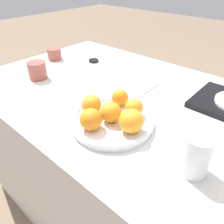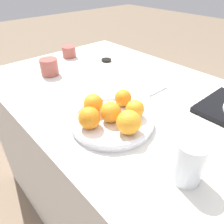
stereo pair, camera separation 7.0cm
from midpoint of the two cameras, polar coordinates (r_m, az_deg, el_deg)
name	(u,v)px [view 2 (the right image)]	position (r m, az deg, el deg)	size (l,w,h in m)	color
ground_plane	(132,212)	(1.44, 6.77, -24.68)	(12.00, 12.00, 0.00)	#7A6651
table	(136,167)	(1.12, 8.11, -14.24)	(1.47, 0.85, 0.78)	silver
fruit_platter	(112,121)	(0.72, 2.78, -2.40)	(0.28, 0.28, 0.03)	silver
orange_0	(111,112)	(0.70, 2.56, -0.12)	(0.07, 0.07, 0.07)	orange
orange_1	(122,98)	(0.78, 5.30, 3.69)	(0.06, 0.06, 0.06)	orange
orange_2	(135,109)	(0.72, 8.81, 0.68)	(0.06, 0.06, 0.06)	orange
orange_3	(89,118)	(0.67, -2.96, -1.66)	(0.07, 0.07, 0.07)	orange
orange_4	(93,103)	(0.74, -2.22, 2.18)	(0.07, 0.07, 0.07)	orange
orange_5	(129,122)	(0.65, 7.49, -2.80)	(0.07, 0.07, 0.07)	orange
water_glass	(189,162)	(0.57, 22.87, -12.06)	(0.07, 0.07, 0.11)	silver
cup_0	(69,52)	(1.32, -9.64, 15.20)	(0.08, 0.08, 0.06)	#9E4C42
cup_1	(49,67)	(1.10, -14.30, 11.27)	(0.08, 0.08, 0.08)	#9E4C42
napkin	(148,87)	(0.97, 11.54, 6.39)	(0.11, 0.12, 0.01)	white
soy_dish	(106,60)	(1.25, 0.17, 13.37)	(0.06, 0.06, 0.01)	black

